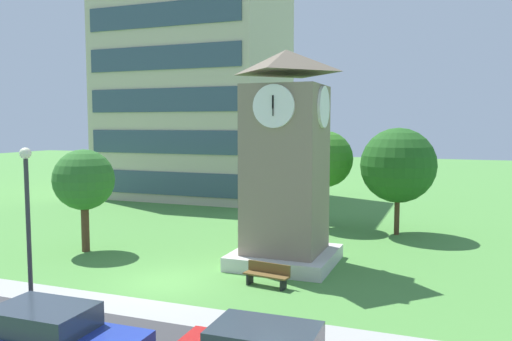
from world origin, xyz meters
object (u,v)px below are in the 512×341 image
clock_tower (286,171)px  tree_by_building (325,159)px  tree_near_tower (84,180)px  parked_car_blue (50,340)px  park_bench (267,274)px  street_lamp (28,212)px  tree_streetside (398,165)px

clock_tower → tree_by_building: (-0.27, 8.54, -0.04)m
tree_near_tower → parked_car_blue: (7.34, -10.31, -2.61)m
clock_tower → park_bench: 4.89m
street_lamp → parked_car_blue: (3.33, -2.78, -2.54)m
park_bench → tree_by_building: 12.32m
parked_car_blue → tree_by_building: bearing=83.9°
street_lamp → tree_streetside: tree_streetside is taller
clock_tower → street_lamp: size_ratio=1.72×
tree_streetside → parked_car_blue: size_ratio=1.25×
parked_car_blue → street_lamp: bearing=140.2°
tree_by_building → parked_car_blue: tree_by_building is taller
tree_near_tower → tree_by_building: bearing=46.0°
tree_near_tower → parked_car_blue: 12.92m
street_lamp → parked_car_blue: bearing=-39.8°
parked_car_blue → tree_near_tower: bearing=125.5°
tree_by_building → tree_streetside: size_ratio=0.97×
park_bench → street_lamp: size_ratio=0.34×
clock_tower → parked_car_blue: 12.26m
clock_tower → tree_near_tower: bearing=-172.6°
clock_tower → tree_by_building: clock_tower is taller
park_bench → tree_streetside: bearing=71.8°
park_bench → tree_by_building: bearing=92.7°
clock_tower → street_lamp: clock_tower is taller
tree_streetside → clock_tower: bearing=-116.5°
tree_by_building → tree_near_tower: bearing=-134.0°
tree_by_building → tree_streetside: tree_streetside is taller
clock_tower → tree_streetside: bearing=63.5°
parked_car_blue → park_bench: bearing=72.1°
tree_by_building → parked_car_blue: bearing=-96.1°
street_lamp → tree_by_building: size_ratio=0.94×
parked_car_blue → clock_tower: bearing=78.3°
park_bench → tree_near_tower: bearing=169.0°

